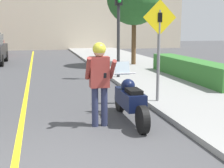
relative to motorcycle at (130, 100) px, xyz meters
name	(u,v)px	position (x,y,z in m)	size (l,w,h in m)	color
sidewalk_curb	(211,96)	(3.03, 1.65, -0.43)	(4.40, 44.00, 0.12)	gray
road_center_line	(26,93)	(-2.37, 3.65, -0.48)	(0.12, 36.00, 0.01)	yellow
building_backdrop	(38,4)	(-1.77, 23.65, 3.73)	(28.00, 1.20, 8.43)	beige
motorcycle	(130,100)	(0.00, 0.00, 0.00)	(0.62, 2.32, 1.27)	black
person_biker	(100,75)	(-0.73, -0.23, 0.61)	(0.59, 0.48, 1.78)	#282D4C
crossing_sign	(159,41)	(1.14, 1.19, 1.24)	(0.91, 0.08, 2.66)	slate
traffic_light	(119,14)	(1.13, 5.41, 2.10)	(0.26, 0.30, 3.54)	#2D2D30
hedge_row	(191,69)	(3.83, 4.53, -0.01)	(0.90, 5.81, 0.72)	#33702D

